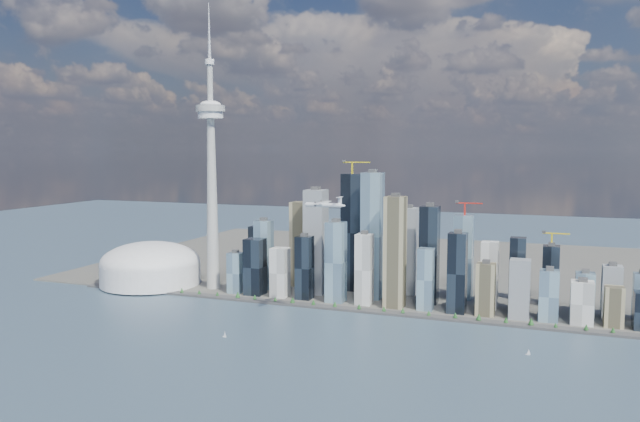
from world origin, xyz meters
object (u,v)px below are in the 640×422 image
(dome_stadium, at_px, (151,266))
(sailboat_east, at_px, (528,353))
(needle_tower, at_px, (211,170))
(airplane, at_px, (324,204))
(sailboat_west, at_px, (225,335))

(dome_stadium, distance_m, sailboat_east, 764.14)
(dome_stadium, bearing_deg, sailboat_east, -14.25)
(needle_tower, relative_size, airplane, 7.99)
(needle_tower, xyz_separation_m, sailboat_east, (599.79, -197.89, -232.85))
(sailboat_west, xyz_separation_m, sailboat_east, (423.95, 73.05, -0.46))
(sailboat_west, bearing_deg, dome_stadium, 159.94)
(needle_tower, xyz_separation_m, sailboat_west, (175.84, -270.94, -232.40))
(needle_tower, height_order, dome_stadium, needle_tower)
(airplane, distance_m, sailboat_east, 363.05)
(dome_stadium, height_order, airplane, airplane)
(dome_stadium, distance_m, sailboat_west, 411.27)
(needle_tower, distance_m, airplane, 335.99)
(airplane, xyz_separation_m, sailboat_west, (-116.12, -110.61, -188.32))
(needle_tower, relative_size, sailboat_east, 59.14)
(dome_stadium, bearing_deg, sailboat_west, -39.56)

